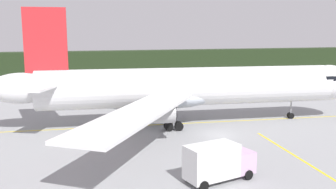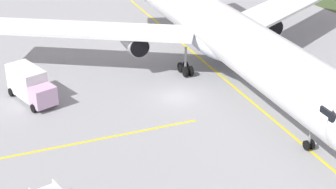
{
  "view_description": "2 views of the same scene",
  "coord_description": "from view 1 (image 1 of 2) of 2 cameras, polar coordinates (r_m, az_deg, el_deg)",
  "views": [
    {
      "loc": [
        -20.39,
        -42.67,
        13.22
      ],
      "look_at": [
        -4.11,
        8.98,
        4.15
      ],
      "focal_mm": 39.51,
      "sensor_mm": 36.0,
      "label": 1
    },
    {
      "loc": [
        45.95,
        -25.65,
        25.96
      ],
      "look_at": [
        8.6,
        -5.63,
        5.3
      ],
      "focal_mm": 58.65,
      "sensor_mm": 36.0,
      "label": 2
    }
  ],
  "objects": [
    {
      "name": "distant_tree_line",
      "position": [
        125.81,
        -8.15,
        5.04
      ],
      "size": [
        288.0,
        7.66,
        7.26
      ],
      "primitive_type": "cube",
      "color": "#22301A",
      "rests_on": "ground"
    },
    {
      "name": "ground",
      "position": [
        49.1,
        7.79,
        -6.2
      ],
      "size": [
        320.0,
        320.0,
        0.0
      ],
      "primitive_type": "plane",
      "color": "gray"
    },
    {
      "name": "grass_verge",
      "position": [
        101.55,
        -5.77,
        1.99
      ],
      "size": [
        320.0,
        39.33,
        0.04
      ],
      "primitive_type": "cube",
      "color": "#3B4D2A",
      "rests_on": "ground"
    },
    {
      "name": "taxiway_centerline_spur",
      "position": [
        37.49,
        24.44,
        -12.02
      ],
      "size": [
        3.95,
        32.52,
        0.01
      ],
      "primitive_type": "cube",
      "rotation": [
        0.0,
        0.0,
        1.46
      ],
      "color": "yellow",
      "rests_on": "ground"
    },
    {
      "name": "catering_truck",
      "position": [
        33.93,
        7.69,
        -10.2
      ],
      "size": [
        6.99,
        3.87,
        3.64
      ],
      "color": "#C9A3C7",
      "rests_on": "ground"
    },
    {
      "name": "airliner",
      "position": [
        53.73,
        2.63,
        1.1
      ],
      "size": [
        53.37,
        50.57,
        16.54
      ],
      "color": "silver",
      "rests_on": "ground"
    },
    {
      "name": "taxiway_centerline_main",
      "position": [
        54.94,
        3.31,
        -4.43
      ],
      "size": [
        68.28,
        7.97,
        0.01
      ],
      "primitive_type": "cube",
      "rotation": [
        0.0,
        0.0,
        -0.11
      ],
      "color": "yellow",
      "rests_on": "ground"
    }
  ]
}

